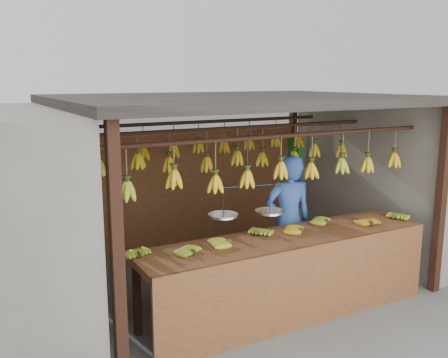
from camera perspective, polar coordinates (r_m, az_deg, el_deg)
ground at (r=6.72m, az=1.26°, el=-11.38°), size 80.00×80.00×0.00m
stall at (r=6.51m, az=-0.12°, el=5.84°), size 4.30×3.30×2.40m
neighbor_right at (r=8.71m, az=22.25°, el=0.95°), size 3.00×3.00×2.30m
counter at (r=5.51m, az=7.84°, el=-8.81°), size 3.44×0.78×0.96m
hanging_bananas at (r=6.26m, az=1.31°, el=2.31°), size 3.63×2.21×0.40m
balance_scale at (r=5.29m, az=2.62°, el=-3.57°), size 0.82×0.42×0.81m
vendor at (r=6.37m, az=7.34°, el=-4.75°), size 0.69×0.53×1.68m
bag_bundles at (r=8.55m, az=8.02°, el=0.51°), size 0.08×0.26×1.20m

